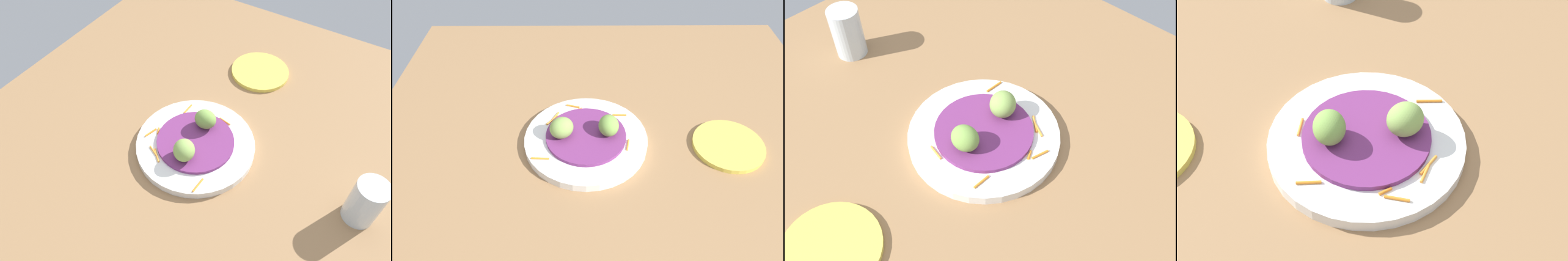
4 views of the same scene
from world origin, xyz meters
The scene contains 8 objects.
table_surface centered at (0.00, 0.00, 1.00)cm, with size 110.00×110.00×2.00cm, color #936D47.
main_plate centered at (1.48, 4.84, 2.92)cm, with size 26.68×26.68×1.85cm, color white.
cabbage_bed centered at (1.48, 4.84, 4.25)cm, with size 17.35×17.35×0.80cm, color #702D6B.
carrot_garnish centered at (5.08, 6.84, 4.05)cm, with size 17.45×20.60×0.40cm.
guac_scoop_left centered at (1.14, 9.97, 6.93)cm, with size 4.64×5.15×4.55cm, color #84A851.
guac_scoop_center centered at (1.82, -0.29, 6.89)cm, with size 4.33×5.01×4.47cm, color #759E47.
side_plate_small centered at (0.31, -26.07, 2.52)cm, with size 15.33×15.33×1.04cm, color #E0CC4C.
water_glass centered at (-34.77, 2.53, 7.20)cm, with size 6.25×6.25×10.39cm, color silver.
Camera 3 is at (35.96, -31.51, 64.81)cm, focal length 41.47 mm.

